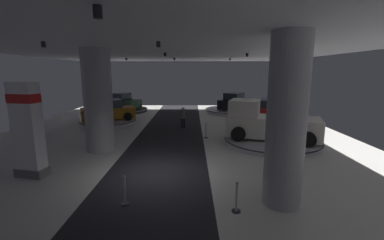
{
  "coord_description": "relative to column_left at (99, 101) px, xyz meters",
  "views": [
    {
      "loc": [
        1.48,
        -10.44,
        4.32
      ],
      "look_at": [
        1.46,
        4.77,
        1.4
      ],
      "focal_mm": 24.0,
      "sensor_mm": 36.0,
      "label": 1
    }
  ],
  "objects": [
    {
      "name": "stanchion_a",
      "position": [
        2.86,
        -5.95,
        -2.38
      ],
      "size": [
        0.28,
        0.28,
        1.01
      ],
      "color": "#333338",
      "rests_on": "ground"
    },
    {
      "name": "visitor_walking_near",
      "position": [
        4.36,
        5.6,
        -1.84
      ],
      "size": [
        0.32,
        0.32,
        1.59
      ],
      "color": "black",
      "rests_on": "ground"
    },
    {
      "name": "display_platform_deep_left",
      "position": [
        -2.53,
        13.63,
        -2.58
      ],
      "size": [
        5.48,
        5.48,
        0.3
      ],
      "color": "#333338",
      "rests_on": "ground"
    },
    {
      "name": "display_car_far_right",
      "position": [
        11.21,
        7.82,
        -1.73
      ],
      "size": [
        3.86,
        4.48,
        1.71
      ],
      "color": "red",
      "rests_on": "display_platform_far_right"
    },
    {
      "name": "display_platform_far_right",
      "position": [
        11.23,
        7.84,
        -2.61
      ],
      "size": [
        4.62,
        4.62,
        0.25
      ],
      "color": "#B7B7BC",
      "rests_on": "ground"
    },
    {
      "name": "display_platform_mid_right",
      "position": [
        9.87,
        1.24,
        -2.59
      ],
      "size": [
        5.68,
        5.68,
        0.29
      ],
      "color": "#B7B7BC",
      "rests_on": "ground"
    },
    {
      "name": "stanchion_c",
      "position": [
        6.42,
        -6.39,
        -2.38
      ],
      "size": [
        0.28,
        0.28,
        1.01
      ],
      "color": "#333338",
      "rests_on": "ground"
    },
    {
      "name": "column_right",
      "position": [
        8.0,
        -5.84,
        0.0
      ],
      "size": [
        1.23,
        1.23,
        5.5
      ],
      "color": "#ADADB2",
      "rests_on": "ground"
    },
    {
      "name": "stanchion_b",
      "position": [
        5.95,
        2.57,
        -2.38
      ],
      "size": [
        0.28,
        0.28,
        1.01
      ],
      "color": "#333338",
      "rests_on": "ground"
    },
    {
      "name": "display_platform_deep_right",
      "position": [
        9.51,
        13.11,
        -2.55
      ],
      "size": [
        6.06,
        6.06,
        0.36
      ],
      "color": "silver",
      "rests_on": "ground"
    },
    {
      "name": "pickup_truck_mid_right",
      "position": [
        9.56,
        1.34,
        -1.52
      ],
      "size": [
        5.69,
        3.97,
        2.3
      ],
      "color": "silver",
      "rests_on": "display_platform_mid_right"
    },
    {
      "name": "ground",
      "position": [
        3.56,
        -3.27,
        -2.77
      ],
      "size": [
        24.0,
        44.0,
        0.06
      ],
      "color": "silver"
    },
    {
      "name": "display_platform_far_left",
      "position": [
        -1.99,
        7.46,
        -2.6
      ],
      "size": [
        4.58,
        4.58,
        0.26
      ],
      "color": "silver",
      "rests_on": "ground"
    },
    {
      "name": "display_car_far_left",
      "position": [
        -1.96,
        7.47,
        -1.73
      ],
      "size": [
        4.57,
        3.51,
        1.71
      ],
      "color": "#B77519",
      "rests_on": "display_platform_far_left"
    },
    {
      "name": "brand_sign_pylon",
      "position": [
        -1.62,
        -3.6,
        -0.73
      ],
      "size": [
        1.38,
        0.91,
        3.9
      ],
      "color": "slate",
      "rests_on": "ground"
    },
    {
      "name": "display_car_deep_right",
      "position": [
        9.49,
        13.09,
        -1.63
      ],
      "size": [
        3.89,
        4.47,
        1.71
      ],
      "color": "black",
      "rests_on": "display_platform_deep_right"
    },
    {
      "name": "display_car_deep_left",
      "position": [
        -2.55,
        13.65,
        -1.69
      ],
      "size": [
        4.53,
        3.71,
        1.71
      ],
      "color": "#2D5638",
      "rests_on": "display_platform_deep_left"
    },
    {
      "name": "ceiling_with_spotlights",
      "position": [
        3.56,
        -3.27,
        2.8
      ],
      "size": [
        24.0,
        44.0,
        0.39
      ],
      "color": "silver"
    },
    {
      "name": "column_left",
      "position": [
        0.0,
        0.0,
        0.0
      ],
      "size": [
        1.51,
        1.51,
        5.5
      ],
      "color": "#ADADB2",
      "rests_on": "ground"
    }
  ]
}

